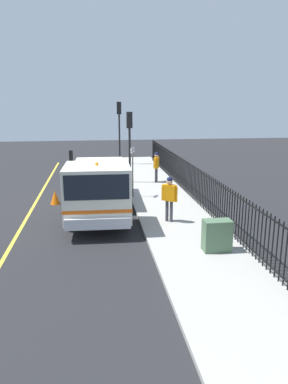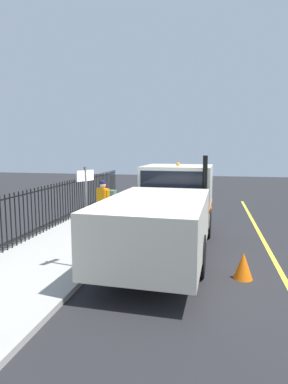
% 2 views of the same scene
% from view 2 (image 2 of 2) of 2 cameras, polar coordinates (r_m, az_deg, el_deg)
% --- Properties ---
extents(ground_plane, '(55.07, 55.07, 0.00)m').
position_cam_2_polar(ground_plane, '(7.60, 3.25, -14.64)').
color(ground_plane, '#232326').
rests_on(ground_plane, ground).
extents(sidewalk_slab, '(2.92, 25.03, 0.12)m').
position_cam_2_polar(sidewalk_slab, '(8.56, -17.95, -11.97)').
color(sidewalk_slab, '#A3A099').
rests_on(sidewalk_slab, ground).
extents(work_truck, '(2.44, 7.02, 2.68)m').
position_cam_2_polar(work_truck, '(9.34, 4.52, -2.24)').
color(work_truck, silver).
rests_on(work_truck, ground).
extents(worker_standing, '(0.53, 0.45, 1.68)m').
position_cam_2_polar(worker_standing, '(11.37, -7.22, -1.15)').
color(worker_standing, orange).
rests_on(worker_standing, sidewalk_slab).
extents(utility_cabinet, '(0.81, 0.46, 0.94)m').
position_cam_2_polar(utility_cabinet, '(14.36, -6.65, -1.53)').
color(utility_cabinet, '#4C6B4C').
rests_on(utility_cabinet, sidewalk_slab).
extents(traffic_cone, '(0.42, 0.42, 0.60)m').
position_cam_2_polar(traffic_cone, '(7.68, 17.11, -12.31)').
color(traffic_cone, orange).
rests_on(traffic_cone, ground).
extents(street_sign, '(0.23, 0.47, 2.36)m').
position_cam_2_polar(street_sign, '(7.44, -10.22, -2.44)').
color(street_sign, '#4C4C4C').
rests_on(street_sign, sidewalk_slab).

